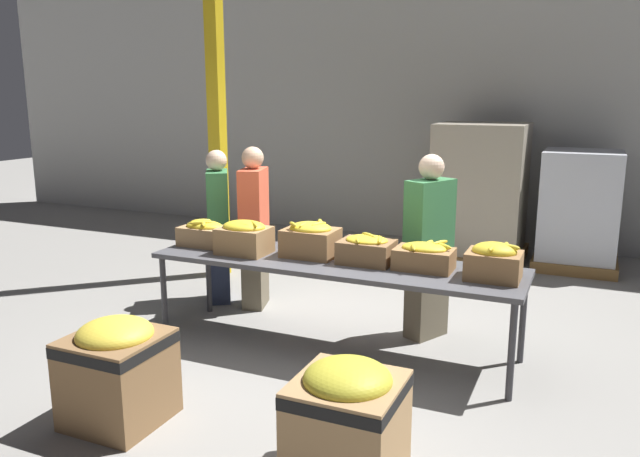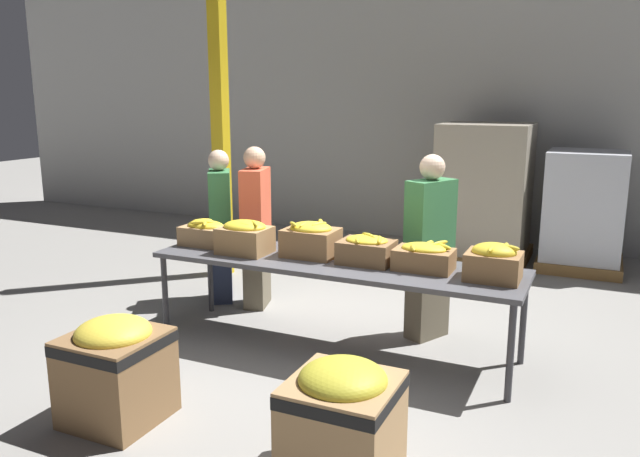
% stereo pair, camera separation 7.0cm
% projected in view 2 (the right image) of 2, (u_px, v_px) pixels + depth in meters
% --- Properties ---
extents(ground_plane, '(30.00, 30.00, 0.00)m').
position_uv_depth(ground_plane, '(334.00, 348.00, 5.16)').
color(ground_plane, gray).
extents(wall_back, '(16.00, 0.08, 4.00)m').
position_uv_depth(wall_back, '(458.00, 98.00, 8.52)').
color(wall_back, '#B7B7B2').
rests_on(wall_back, ground_plane).
extents(sorting_table, '(3.00, 0.80, 0.75)m').
position_uv_depth(sorting_table, '(334.00, 266.00, 5.01)').
color(sorting_table, '#4C4C51').
rests_on(sorting_table, ground_plane).
extents(banana_box_0, '(0.42, 0.28, 0.24)m').
position_uv_depth(banana_box_0, '(206.00, 233.00, 5.49)').
color(banana_box_0, tan).
rests_on(banana_box_0, sorting_table).
extents(banana_box_1, '(0.41, 0.32, 0.29)m').
position_uv_depth(banana_box_1, '(245.00, 236.00, 5.21)').
color(banana_box_1, '#A37A4C').
rests_on(banana_box_1, sorting_table).
extents(banana_box_2, '(0.43, 0.33, 0.30)m').
position_uv_depth(banana_box_2, '(311.00, 239.00, 5.11)').
color(banana_box_2, olive).
rests_on(banana_box_2, sorting_table).
extents(banana_box_3, '(0.42, 0.33, 0.24)m').
position_uv_depth(banana_box_3, '(367.00, 249.00, 4.91)').
color(banana_box_3, olive).
rests_on(banana_box_3, sorting_table).
extents(banana_box_4, '(0.44, 0.33, 0.23)m').
position_uv_depth(banana_box_4, '(424.00, 256.00, 4.72)').
color(banana_box_4, olive).
rests_on(banana_box_4, sorting_table).
extents(banana_box_5, '(0.38, 0.34, 0.27)m').
position_uv_depth(banana_box_5, '(494.00, 261.00, 4.46)').
color(banana_box_5, olive).
rests_on(banana_box_5, sorting_table).
extents(volunteer_0, '(0.32, 0.46, 1.57)m').
position_uv_depth(volunteer_0, '(256.00, 228.00, 6.04)').
color(volunteer_0, '#6B604C').
rests_on(volunteer_0, ground_plane).
extents(volunteer_1, '(0.39, 0.46, 1.53)m').
position_uv_depth(volunteer_1, '(221.00, 227.00, 6.22)').
color(volunteer_1, '#2D3856').
rests_on(volunteer_1, ground_plane).
extents(volunteer_2, '(0.38, 0.47, 1.58)m').
position_uv_depth(volunteer_2, '(429.00, 248.00, 5.25)').
color(volunteer_2, '#6B604C').
rests_on(volunteer_2, ground_plane).
extents(donation_bin_0, '(0.57, 0.57, 0.69)m').
position_uv_depth(donation_bin_0, '(116.00, 366.00, 3.96)').
color(donation_bin_0, olive).
rests_on(donation_bin_0, ground_plane).
extents(donation_bin_1, '(0.56, 0.56, 0.69)m').
position_uv_depth(donation_bin_1, '(342.00, 419.00, 3.33)').
color(donation_bin_1, tan).
rests_on(donation_bin_1, ground_plane).
extents(support_pillar, '(0.15, 0.15, 4.00)m').
position_uv_depth(support_pillar, '(219.00, 99.00, 6.88)').
color(support_pillar, gold).
rests_on(support_pillar, ground_plane).
extents(pallet_stack_0, '(0.95, 0.95, 1.41)m').
position_uv_depth(pallet_stack_0, '(584.00, 212.00, 7.37)').
color(pallet_stack_0, olive).
rests_on(pallet_stack_0, ground_plane).
extents(pallet_stack_1, '(1.15, 1.15, 1.71)m').
position_uv_depth(pallet_stack_1, '(484.00, 194.00, 7.75)').
color(pallet_stack_1, olive).
rests_on(pallet_stack_1, ground_plane).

